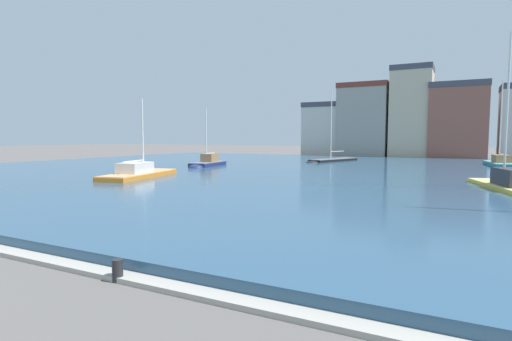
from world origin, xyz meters
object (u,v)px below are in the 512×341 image
Objects in this scene: mooring_bollard at (118,270)px; sailboat_orange at (144,175)px; sailboat_yellow at (504,186)px; sailboat_navy at (206,165)px; sailboat_black at (330,161)px; sailboat_teal at (499,164)px.

sailboat_orange is at bearing 131.30° from mooring_bollard.
sailboat_yellow reaches higher than sailboat_orange.
sailboat_yellow is 25.30m from sailboat_navy.
sailboat_orange is (1.81, -10.71, -0.05)m from sailboat_navy.
sailboat_navy is at bearing 99.60° from sailboat_orange.
sailboat_yellow is 1.02× the size of sailboat_orange.
sailboat_yellow reaches higher than sailboat_black.
sailboat_navy reaches higher than sailboat_orange.
sailboat_teal is at bearing 28.20° from sailboat_navy.
sailboat_navy is at bearing 164.97° from sailboat_yellow.
sailboat_navy is 0.67× the size of sailboat_black.
sailboat_navy is at bearing 120.52° from mooring_bollard.
sailboat_teal is (1.19, 20.30, 0.02)m from sailboat_yellow.
sailboat_yellow is at bearing 65.69° from mooring_bollard.
sailboat_orange is 17.51× the size of mooring_bollard.
sailboat_orange is 34.13m from sailboat_teal.
sailboat_black reaches higher than mooring_bollard.
sailboat_orange is (-22.62, -4.15, -0.02)m from sailboat_yellow.
sailboat_yellow reaches higher than sailboat_navy.
sailboat_navy is 0.68× the size of sailboat_teal.
sailboat_teal is 41.31m from mooring_bollard.
mooring_bollard is at bearing -104.17° from sailboat_teal.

